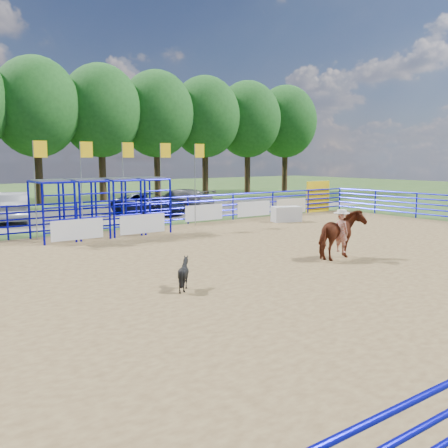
{
  "coord_description": "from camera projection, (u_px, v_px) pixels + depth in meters",
  "views": [
    {
      "loc": [
        -11.0,
        -12.24,
        3.48
      ],
      "look_at": [
        -1.26,
        1.0,
        1.3
      ],
      "focal_mm": 40.0,
      "sensor_mm": 36.0,
      "label": 1
    }
  ],
  "objects": [
    {
      "name": "perimeter_fence",
      "position": [
        272.0,
        241.0,
        16.6
      ],
      "size": [
        30.1,
        20.1,
        1.5
      ],
      "color": "#0908B8",
      "rests_on": "ground"
    },
    {
      "name": "ground",
      "position": [
        272.0,
        263.0,
        16.7
      ],
      "size": [
        120.0,
        120.0,
        0.0
      ],
      "primitive_type": "plane",
      "color": "#395723",
      "rests_on": "ground"
    },
    {
      "name": "horse_and_rider",
      "position": [
        341.0,
        233.0,
        17.08
      ],
      "size": [
        2.11,
        1.21,
        2.4
      ],
      "color": "maroon",
      "rests_on": "arena_dirt"
    },
    {
      "name": "car_b",
      "position": [
        11.0,
        207.0,
        27.3
      ],
      "size": [
        2.91,
        5.23,
        1.63
      ],
      "primitive_type": "imported",
      "rotation": [
        0.0,
        0.0,
        2.89
      ],
      "color": "gray",
      "rests_on": "gravel_strip"
    },
    {
      "name": "gravel_strip",
      "position": [
        85.0,
        216.0,
        30.27
      ],
      "size": [
        40.0,
        10.0,
        0.01
      ],
      "primitive_type": "cube",
      "color": "slate",
      "rests_on": "ground"
    },
    {
      "name": "chute_assembly",
      "position": [
        110.0,
        208.0,
        22.47
      ],
      "size": [
        19.32,
        2.41,
        4.2
      ],
      "color": "#0908B8",
      "rests_on": "ground"
    },
    {
      "name": "car_d",
      "position": [
        180.0,
        199.0,
        33.56
      ],
      "size": [
        3.48,
        5.25,
        1.41
      ],
      "primitive_type": "imported",
      "rotation": [
        0.0,
        0.0,
        3.48
      ],
      "color": "#5D5D5F",
      "rests_on": "gravel_strip"
    },
    {
      "name": "treeline",
      "position": [
        35.0,
        102.0,
        36.46
      ],
      "size": [
        56.4,
        6.4,
        11.24
      ],
      "color": "#3F2B19",
      "rests_on": "ground"
    },
    {
      "name": "announcer_table",
      "position": [
        286.0,
        214.0,
        27.25
      ],
      "size": [
        1.71,
        1.15,
        0.83
      ],
      "primitive_type": "cube",
      "rotation": [
        0.0,
        0.0,
        -0.29
      ],
      "color": "silver",
      "rests_on": "arena_dirt"
    },
    {
      "name": "car_c",
      "position": [
        149.0,
        204.0,
        30.63
      ],
      "size": [
        3.9,
        5.27,
        1.33
      ],
      "primitive_type": "imported",
      "rotation": [
        0.0,
        0.0,
        0.4
      ],
      "color": "black",
      "rests_on": "gravel_strip"
    },
    {
      "name": "calf",
      "position": [
        184.0,
        274.0,
        13.18
      ],
      "size": [
        0.85,
        0.78,
        0.85
      ],
      "primitive_type": "imported",
      "rotation": [
        0.0,
        0.0,
        1.7
      ],
      "color": "black",
      "rests_on": "arena_dirt"
    },
    {
      "name": "arena_dirt",
      "position": [
        272.0,
        262.0,
        16.69
      ],
      "size": [
        30.0,
        20.0,
        0.02
      ],
      "primitive_type": "cube",
      "color": "olive",
      "rests_on": "ground"
    }
  ]
}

